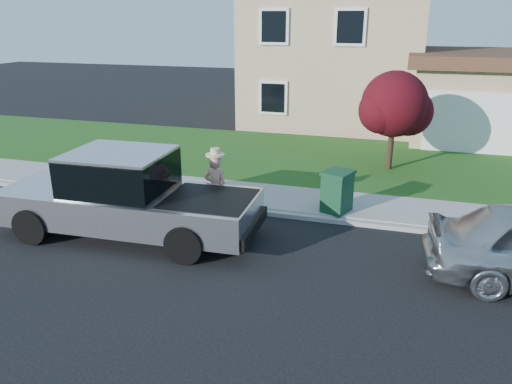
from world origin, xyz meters
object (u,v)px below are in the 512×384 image
pickup_truck (127,197)px  trash_bin (337,191)px  woman (216,188)px  ornamental_tree (395,107)px

pickup_truck → trash_bin: pickup_truck is taller
woman → ornamental_tree: 7.21m
ornamental_tree → woman: bearing=-125.1°
pickup_truck → ornamental_tree: ornamental_tree is taller
woman → trash_bin: woman is taller
woman → trash_bin: bearing=-149.1°
pickup_truck → woman: (1.73, 1.38, -0.04)m
pickup_truck → trash_bin: 5.34m
pickup_truck → woman: 2.22m
trash_bin → pickup_truck: bearing=-130.1°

